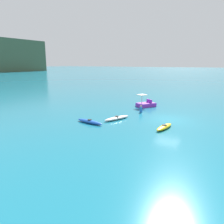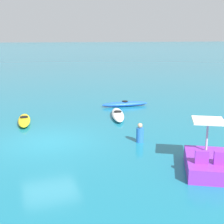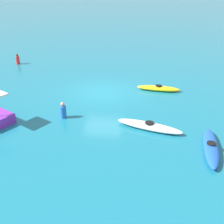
{
  "view_description": "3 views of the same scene",
  "coord_description": "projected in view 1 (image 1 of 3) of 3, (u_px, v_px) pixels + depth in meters",
  "views": [
    {
      "loc": [
        -21.92,
        -6.91,
        5.73
      ],
      "look_at": [
        -3.02,
        5.07,
        0.73
      ],
      "focal_mm": 35.15,
      "sensor_mm": 36.0,
      "label": 1
    },
    {
      "loc": [
        13.46,
        -1.75,
        4.55
      ],
      "look_at": [
        -2.66,
        3.99,
        0.44
      ],
      "focal_mm": 49.83,
      "sensor_mm": 36.0,
      "label": 2
    },
    {
      "loc": [
        -2.85,
        16.48,
        6.64
      ],
      "look_at": [
        -1.12,
        3.88,
        0.52
      ],
      "focal_mm": 44.78,
      "sensor_mm": 36.0,
      "label": 3
    }
  ],
  "objects": [
    {
      "name": "ground_plane",
      "position": [
        168.0,
        119.0,
        22.93
      ],
      "size": [
        600.0,
        600.0,
        0.0
      ],
      "primitive_type": "plane",
      "color": "#19728C"
    },
    {
      "name": "kayak_blue",
      "position": [
        90.0,
        122.0,
        21.36
      ],
      "size": [
        0.93,
        3.23,
        0.37
      ],
      "color": "blue",
      "rests_on": "ground_plane"
    },
    {
      "name": "kayak_yellow",
      "position": [
        164.0,
        127.0,
        19.57
      ],
      "size": [
        2.81,
        0.88,
        0.37
      ],
      "color": "yellow",
      "rests_on": "ground_plane"
    },
    {
      "name": "pedal_boat_purple",
      "position": [
        146.0,
        104.0,
        29.53
      ],
      "size": [
        2.83,
        2.48,
        1.68
      ],
      "color": "purple",
      "rests_on": "ground_plane"
    },
    {
      "name": "person_by_kayaks",
      "position": [
        141.0,
        109.0,
        26.05
      ],
      "size": [
        0.45,
        0.45,
        0.88
      ],
      "color": "blue",
      "rests_on": "ground_plane"
    },
    {
      "name": "kayak_white",
      "position": [
        117.0,
        118.0,
        22.73
      ],
      "size": [
        3.33,
        1.6,
        0.37
      ],
      "color": "white",
      "rests_on": "ground_plane"
    }
  ]
}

